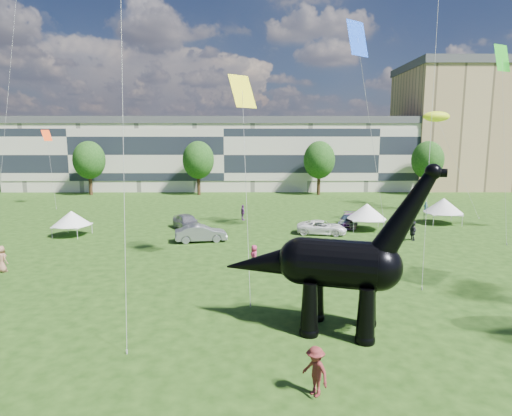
{
  "coord_description": "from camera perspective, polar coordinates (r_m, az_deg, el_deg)",
  "views": [
    {
      "loc": [
        -2.98,
        -17.94,
        9.18
      ],
      "look_at": [
        -2.79,
        8.0,
        5.0
      ],
      "focal_mm": 30.0,
      "sensor_mm": 36.0,
      "label": 1
    }
  ],
  "objects": [
    {
      "name": "ground",
      "position": [
        20.37,
        8.45,
        -17.74
      ],
      "size": [
        220.0,
        220.0,
        0.0
      ],
      "primitive_type": "plane",
      "color": "#16330C",
      "rests_on": "ground"
    },
    {
      "name": "terrace_row",
      "position": [
        80.16,
        -4.04,
        6.86
      ],
      "size": [
        78.0,
        11.0,
        12.0
      ],
      "primitive_type": "cube",
      "color": "beige",
      "rests_on": "ground"
    },
    {
      "name": "apartment_block",
      "position": [
        93.43,
        27.36,
        9.26
      ],
      "size": [
        28.0,
        18.0,
        22.0
      ],
      "primitive_type": "cube",
      "color": "tan",
      "rests_on": "ground"
    },
    {
      "name": "tree_far_left",
      "position": [
        75.96,
        -21.39,
        6.35
      ],
      "size": [
        5.2,
        5.2,
        9.44
      ],
      "color": "#382314",
      "rests_on": "ground"
    },
    {
      "name": "tree_mid_left",
      "position": [
        71.57,
        -7.71,
        6.76
      ],
      "size": [
        5.2,
        5.2,
        9.44
      ],
      "color": "#382314",
      "rests_on": "ground"
    },
    {
      "name": "tree_mid_right",
      "position": [
        71.84,
        8.43,
        6.75
      ],
      "size": [
        5.2,
        5.2,
        9.44
      ],
      "color": "#382314",
      "rests_on": "ground"
    },
    {
      "name": "tree_far_right",
      "position": [
        76.69,
        21.93,
        6.34
      ],
      "size": [
        5.2,
        5.2,
        9.44
      ],
      "color": "#382314",
      "rests_on": "ground"
    },
    {
      "name": "dinosaur_sculpture",
      "position": [
        20.91,
        9.96,
        -7.61
      ],
      "size": [
        10.28,
        4.58,
        8.47
      ],
      "rotation": [
        0.0,
        0.0,
        -0.31
      ],
      "color": "black",
      "rests_on": "ground"
    },
    {
      "name": "car_silver",
      "position": [
        44.26,
        -9.17,
        -1.85
      ],
      "size": [
        3.97,
        5.18,
        1.64
      ],
      "primitive_type": "imported",
      "rotation": [
        0.0,
        0.0,
        0.49
      ],
      "color": "#A9A9AD",
      "rests_on": "ground"
    },
    {
      "name": "car_grey",
      "position": [
        39.05,
        -7.35,
        -3.37
      ],
      "size": [
        4.88,
        2.49,
        1.53
      ],
      "primitive_type": "imported",
      "rotation": [
        0.0,
        0.0,
        1.76
      ],
      "color": "gray",
      "rests_on": "ground"
    },
    {
      "name": "car_white",
      "position": [
        42.26,
        8.77,
        -2.57
      ],
      "size": [
        5.17,
        3.15,
        1.34
      ],
      "primitive_type": "imported",
      "rotation": [
        0.0,
        0.0,
        1.37
      ],
      "color": "white",
      "rests_on": "ground"
    },
    {
      "name": "car_dark",
      "position": [
        46.48,
        12.25,
        -1.61
      ],
      "size": [
        3.17,
        4.95,
        1.34
      ],
      "primitive_type": "imported",
      "rotation": [
        0.0,
        0.0,
        -0.31
      ],
      "color": "#595960",
      "rests_on": "ground"
    },
    {
      "name": "gazebo_near",
      "position": [
        44.92,
        14.56,
        -0.45
      ],
      "size": [
        4.35,
        4.35,
        2.73
      ],
      "rotation": [
        0.0,
        0.0,
        -0.12
      ],
      "color": "white",
      "rests_on": "ground"
    },
    {
      "name": "gazebo_far",
      "position": [
        51.08,
        23.72,
        0.29
      ],
      "size": [
        4.37,
        4.37,
        2.84
      ],
      "rotation": [
        0.0,
        0.0,
        -0.07
      ],
      "color": "silver",
      "rests_on": "ground"
    },
    {
      "name": "gazebo_left",
      "position": [
        44.48,
        -23.38,
        -1.27
      ],
      "size": [
        4.0,
        4.0,
        2.44
      ],
      "rotation": [
        0.0,
        0.0,
        -0.16
      ],
      "color": "white",
      "rests_on": "ground"
    },
    {
      "name": "visitors",
      "position": [
        34.25,
        0.18,
        -4.84
      ],
      "size": [
        47.82,
        38.38,
        1.88
      ],
      "color": "maroon",
      "rests_on": "ground"
    }
  ]
}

